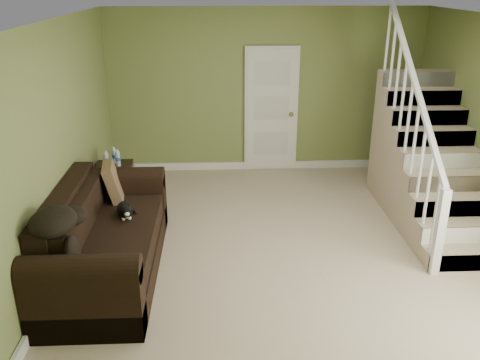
{
  "coord_description": "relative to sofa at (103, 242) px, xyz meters",
  "views": [
    {
      "loc": [
        -0.77,
        -5.28,
        3.01
      ],
      "look_at": [
        -0.52,
        0.14,
        0.83
      ],
      "focal_mm": 38.0,
      "sensor_mm": 36.0,
      "label": 1
    }
  ],
  "objects": [
    {
      "name": "throw_blanket",
      "position": [
        -0.23,
        -0.74,
        0.62
      ],
      "size": [
        0.43,
        0.55,
        0.22
      ],
      "primitive_type": "ellipsoid",
      "rotation": [
        0.0,
        0.0,
        0.04
      ],
      "color": "black",
      "rests_on": "sofa"
    },
    {
      "name": "cat",
      "position": [
        0.21,
        0.29,
        0.24
      ],
      "size": [
        0.28,
        0.46,
        0.22
      ],
      "rotation": [
        0.0,
        0.0,
        0.28
      ],
      "color": "black",
      "rests_on": "sofa"
    },
    {
      "name": "ceiling",
      "position": [
        2.02,
        0.42,
        2.24
      ],
      "size": [
        5.0,
        5.5,
        0.01
      ],
      "primitive_type": "cube",
      "color": "white",
      "rests_on": "wall_back"
    },
    {
      "name": "wall_front",
      "position": [
        2.02,
        -2.33,
        0.94
      ],
      "size": [
        5.0,
        0.04,
        2.6
      ],
      "primitive_type": "cube",
      "color": "olive",
      "rests_on": "floor"
    },
    {
      "name": "baseboard_left",
      "position": [
        -0.45,
        0.42,
        -0.3
      ],
      "size": [
        0.04,
        5.5,
        0.12
      ],
      "primitive_type": "cube",
      "color": "white",
      "rests_on": "floor"
    },
    {
      "name": "wall_left",
      "position": [
        -0.48,
        0.42,
        0.94
      ],
      "size": [
        0.04,
        5.5,
        2.6
      ],
      "primitive_type": "cube",
      "color": "olive",
      "rests_on": "floor"
    },
    {
      "name": "sofa",
      "position": [
        0.0,
        0.0,
        0.0
      ],
      "size": [
        1.04,
        2.41,
        0.95
      ],
      "color": "black",
      "rests_on": "floor"
    },
    {
      "name": "baseboard_back",
      "position": [
        2.02,
        3.14,
        -0.3
      ],
      "size": [
        5.0,
        0.04,
        0.12
      ],
      "primitive_type": "cube",
      "color": "white",
      "rests_on": "floor"
    },
    {
      "name": "staircase",
      "position": [
        4.02,
        1.38,
        0.28
      ],
      "size": [
        1.0,
        2.51,
        2.82
      ],
      "color": "tan",
      "rests_on": "floor"
    },
    {
      "name": "floor",
      "position": [
        2.02,
        0.42,
        -0.36
      ],
      "size": [
        5.0,
        5.5,
        0.01
      ],
      "primitive_type": "cube",
      "color": "tan",
      "rests_on": "ground"
    },
    {
      "name": "throw_pillow",
      "position": [
        -0.01,
        0.83,
        0.36
      ],
      "size": [
        0.29,
        0.49,
        0.47
      ],
      "primitive_type": "cube",
      "rotation": [
        0.0,
        -0.24,
        0.15
      ],
      "color": "#4D2E1F",
      "rests_on": "sofa"
    },
    {
      "name": "side_table",
      "position": [
        -0.19,
        1.77,
        -0.06
      ],
      "size": [
        0.53,
        0.53,
        0.82
      ],
      "rotation": [
        0.0,
        0.0,
        0.08
      ],
      "color": "black",
      "rests_on": "floor"
    },
    {
      "name": "door",
      "position": [
        2.12,
        3.12,
        0.64
      ],
      "size": [
        0.86,
        0.12,
        2.02
      ],
      "color": "white",
      "rests_on": "floor"
    },
    {
      "name": "wall_back",
      "position": [
        2.02,
        3.17,
        0.94
      ],
      "size": [
        5.0,
        0.04,
        2.6
      ],
      "primitive_type": "cube",
      "color": "olive",
      "rests_on": "floor"
    },
    {
      "name": "banana",
      "position": [
        0.2,
        -0.67,
        0.18
      ],
      "size": [
        0.12,
        0.19,
        0.05
      ],
      "primitive_type": "ellipsoid",
      "rotation": [
        0.0,
        0.0,
        0.39
      ],
      "color": "yellow",
      "rests_on": "sofa"
    }
  ]
}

